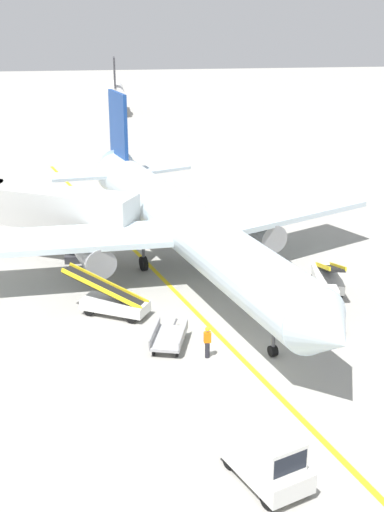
{
  "coord_description": "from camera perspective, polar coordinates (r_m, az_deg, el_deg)",
  "views": [
    {
      "loc": [
        -6.14,
        -29.78,
        16.81
      ],
      "look_at": [
        -1.19,
        7.94,
        2.5
      ],
      "focal_mm": 47.99,
      "sensor_mm": 36.0,
      "label": 1
    }
  ],
  "objects": [
    {
      "name": "baggage_tug_near_wing",
      "position": [
        38.14,
        11.27,
        -4.42
      ],
      "size": [
        1.63,
        2.56,
        2.1
      ],
      "color": "silver",
      "rests_on": "ground"
    },
    {
      "name": "baggage_cart_loaded",
      "position": [
        35.48,
        -1.92,
        -6.83
      ],
      "size": [
        2.26,
        3.83,
        0.94
      ],
      "color": "#A5A5A8",
      "rests_on": "ground"
    },
    {
      "name": "belt_loader_aft_hold",
      "position": [
        38.98,
        -6.59,
        -3.82
      ],
      "size": [
        4.99,
        3.48,
        2.59
      ],
      "color": "silver",
      "rests_on": "ground"
    },
    {
      "name": "distant_aircraft_far_left",
      "position": [
        109.81,
        -6.46,
        13.38
      ],
      "size": [
        3.0,
        10.1,
        8.8
      ],
      "color": "silver",
      "rests_on": "ground"
    },
    {
      "name": "jet_bridge",
      "position": [
        48.09,
        -12.96,
        4.06
      ],
      "size": [
        12.52,
        8.28,
        4.85
      ],
      "color": "beige",
      "rests_on": "ground"
    },
    {
      "name": "pushback_tug",
      "position": [
        26.26,
        6.46,
        -16.58
      ],
      "size": [
        3.11,
        4.05,
        2.2
      ],
      "color": "silver",
      "rests_on": "ground"
    },
    {
      "name": "taxi_line_yellow",
      "position": [
        38.94,
        0.57,
        -4.96
      ],
      "size": [
        21.4,
        77.24,
        0.01
      ],
      "primitive_type": "cube",
      "rotation": [
        0.0,
        0.0,
        0.27
      ],
      "color": "yellow",
      "rests_on": "ground"
    },
    {
      "name": "airliner",
      "position": [
        43.63,
        -0.79,
        2.74
      ],
      "size": [
        27.85,
        34.79,
        10.1
      ],
      "color": "silver",
      "rests_on": "ground"
    },
    {
      "name": "ground_plane",
      "position": [
        34.74,
        3.69,
        -8.37
      ],
      "size": [
        300.0,
        300.0,
        0.0
      ],
      "primitive_type": "plane",
      "color": "#9E9B93"
    },
    {
      "name": "belt_loader_forward_hold",
      "position": [
        42.93,
        11.26,
        -1.73
      ],
      "size": [
        2.09,
        5.14,
        2.59
      ],
      "color": "silver",
      "rests_on": "ground"
    },
    {
      "name": "ground_crew_marshaller",
      "position": [
        34.19,
        1.29,
        -7.11
      ],
      "size": [
        0.36,
        0.24,
        1.7
      ],
      "color": "#26262D",
      "rests_on": "ground"
    }
  ]
}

